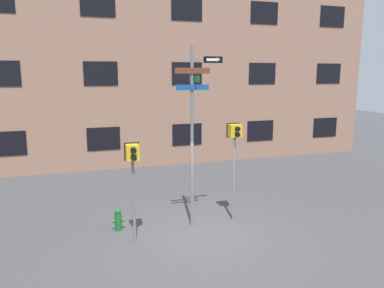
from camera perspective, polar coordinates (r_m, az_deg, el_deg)
ground_plane at (r=10.63m, az=2.01°, el=-13.85°), size 60.00×60.00×0.00m
building_facade at (r=17.97m, az=-7.43°, el=15.30°), size 24.00×0.64×11.75m
street_sign_pole at (r=10.51m, az=0.33°, el=3.34°), size 1.39×0.84×5.16m
pedestrian_signal_left at (r=9.74m, az=-9.01°, el=-3.16°), size 0.39×0.40×2.67m
pedestrian_signal_right at (r=11.10m, az=6.52°, el=-0.14°), size 0.41×0.40×2.97m
fire_hydrant at (r=11.07m, az=-11.19°, el=-11.28°), size 0.36×0.20×0.64m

